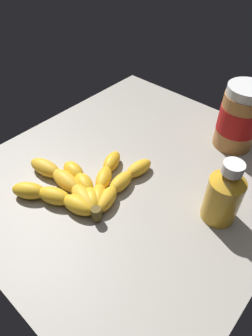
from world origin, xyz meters
TOP-DOWN VIEW (x-y plane):
  - ground_plane at (0.00, 0.00)cm, footprint 70.73×63.89cm
  - banana_bunch at (-11.98, 4.72)cm, footprint 27.01×23.35cm
  - peanut_butter_jar at (23.75, -11.32)cm, footprint 9.62×9.62cm
  - honey_bottle at (1.28, -19.80)cm, footprint 6.62×6.62cm

SIDE VIEW (x-z plane):
  - ground_plane at x=0.00cm, z-range -4.68..0.00cm
  - banana_bunch at x=-11.98cm, z-range -0.07..3.48cm
  - honey_bottle at x=1.28cm, z-range -0.66..13.26cm
  - peanut_butter_jar at x=23.75cm, z-range -0.14..15.77cm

